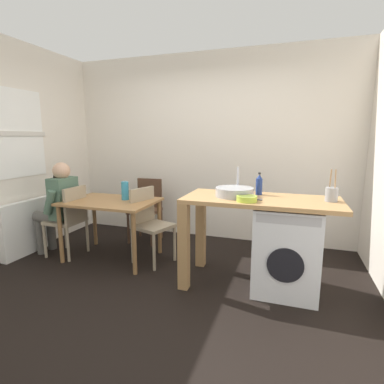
% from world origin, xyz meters
% --- Properties ---
extents(ground_plane, '(5.46, 5.46, 0.00)m').
position_xyz_m(ground_plane, '(0.00, 0.00, 0.00)').
color(ground_plane, black).
extents(wall_back, '(4.60, 0.10, 2.70)m').
position_xyz_m(wall_back, '(0.00, 1.75, 1.35)').
color(wall_back, silver).
rests_on(wall_back, ground_plane).
extents(radiator, '(0.10, 0.80, 0.70)m').
position_xyz_m(radiator, '(-2.02, 0.30, 0.35)').
color(radiator, white).
rests_on(radiator, ground_plane).
extents(dining_table, '(1.10, 0.76, 0.74)m').
position_xyz_m(dining_table, '(-0.88, 0.50, 0.64)').
color(dining_table, '#9E7042').
rests_on(dining_table, ground_plane).
extents(chair_person_seat, '(0.41, 0.41, 0.90)m').
position_xyz_m(chair_person_seat, '(-1.43, 0.40, 0.51)').
color(chair_person_seat, gray).
rests_on(chair_person_seat, ground_plane).
extents(chair_opposite, '(0.51, 0.51, 0.90)m').
position_xyz_m(chair_opposite, '(-0.41, 0.58, 0.51)').
color(chair_opposite, gray).
rests_on(chair_opposite, ground_plane).
extents(chair_spare_by_wall, '(0.41, 0.41, 0.90)m').
position_xyz_m(chair_spare_by_wall, '(-0.79, 1.28, 0.51)').
color(chair_spare_by_wall, '#4C3323').
rests_on(chair_spare_by_wall, ground_plane).
extents(seated_person, '(0.50, 0.51, 1.20)m').
position_xyz_m(seated_person, '(-1.59, 0.40, 0.67)').
color(seated_person, '#595651').
rests_on(seated_person, ground_plane).
extents(kitchen_counter, '(1.50, 0.68, 0.92)m').
position_xyz_m(kitchen_counter, '(0.73, 0.34, 0.76)').
color(kitchen_counter, tan).
rests_on(kitchen_counter, ground_plane).
extents(washing_machine, '(0.60, 0.61, 0.86)m').
position_xyz_m(washing_machine, '(1.20, 0.34, 0.43)').
color(washing_machine, silver).
rests_on(washing_machine, ground_plane).
extents(sink_basin, '(0.38, 0.38, 0.09)m').
position_xyz_m(sink_basin, '(0.68, 0.34, 0.97)').
color(sink_basin, '#9EA0A5').
rests_on(sink_basin, kitchen_counter).
extents(tap, '(0.02, 0.02, 0.28)m').
position_xyz_m(tap, '(0.68, 0.52, 1.06)').
color(tap, '#B2B2B7').
rests_on(tap, kitchen_counter).
extents(bottle_tall_green, '(0.07, 0.07, 0.23)m').
position_xyz_m(bottle_tall_green, '(0.90, 0.52, 1.02)').
color(bottle_tall_green, navy).
rests_on(bottle_tall_green, kitchen_counter).
extents(mixing_bowl, '(0.19, 0.19, 0.05)m').
position_xyz_m(mixing_bowl, '(0.83, 0.14, 0.95)').
color(mixing_bowl, '#A8C63D').
rests_on(mixing_bowl, kitchen_counter).
extents(utensil_crock, '(0.11, 0.11, 0.30)m').
position_xyz_m(utensil_crock, '(1.57, 0.39, 0.99)').
color(utensil_crock, gray).
rests_on(utensil_crock, kitchen_counter).
extents(vase, '(0.09, 0.09, 0.23)m').
position_xyz_m(vase, '(-0.73, 0.60, 0.85)').
color(vase, teal).
rests_on(vase, dining_table).
extents(scissors, '(0.15, 0.06, 0.01)m').
position_xyz_m(scissors, '(0.89, 0.24, 0.92)').
color(scissors, '#B2B2B7').
rests_on(scissors, kitchen_counter).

